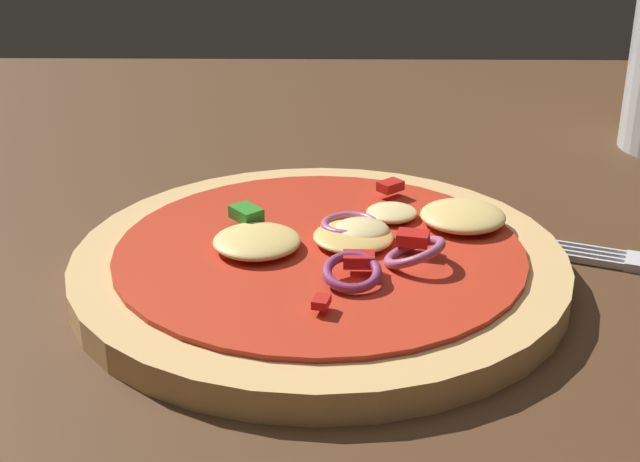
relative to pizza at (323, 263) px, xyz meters
The scene contains 2 objects.
dining_table 0.03m from the pizza, 159.64° to the left, with size 1.35×1.00×0.04m.
pizza is the anchor object (origin of this frame).
Camera 1 is at (0.02, -0.44, 0.26)m, focal length 51.02 mm.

